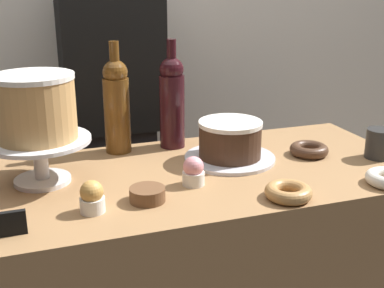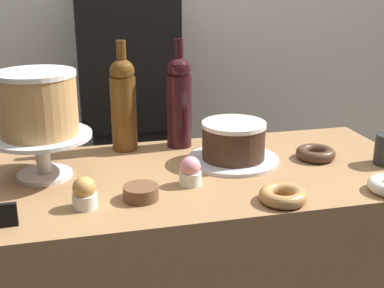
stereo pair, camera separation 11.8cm
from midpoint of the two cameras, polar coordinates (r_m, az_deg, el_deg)
back_wall at (r=2.09m, az=-4.14°, el=15.87°), size 6.00×0.05×2.60m
cake_stand_pedestal at (r=1.33m, az=-14.16°, el=-0.44°), size 0.26×0.26×0.12m
white_layer_cake at (r=1.30m, az=-14.56°, el=4.44°), size 0.20×0.20×0.16m
silver_serving_platter at (r=1.44m, az=6.99°, el=-1.76°), size 0.26×0.26×0.01m
chocolate_round_cake at (r=1.42m, az=7.08°, el=0.40°), size 0.18×0.18×0.10m
wine_bottle_dark_red at (r=1.52m, az=0.74°, el=4.95°), size 0.08×0.08×0.33m
wine_bottle_amber at (r=1.49m, az=-5.52°, el=4.64°), size 0.08×0.08×0.33m
cupcake_strawberry at (r=1.26m, az=2.49°, el=-3.18°), size 0.06×0.06×0.07m
cupcake_caramel at (r=1.15m, az=-9.19°, el=-5.57°), size 0.06×0.06×0.07m
donut_chocolate at (r=1.50m, az=15.97°, el=-1.06°), size 0.11×0.11×0.03m
donut_maple at (r=1.20m, az=13.01°, el=-5.74°), size 0.11×0.11×0.03m
cookie_stack at (r=1.19m, az=-2.97°, el=-5.55°), size 0.08×0.08×0.03m
price_sign_chalkboard at (r=1.11m, az=-18.05°, el=-7.75°), size 0.07×0.01×0.05m
barista_figure at (r=1.94m, az=-5.24°, el=1.81°), size 0.36×0.22×1.60m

